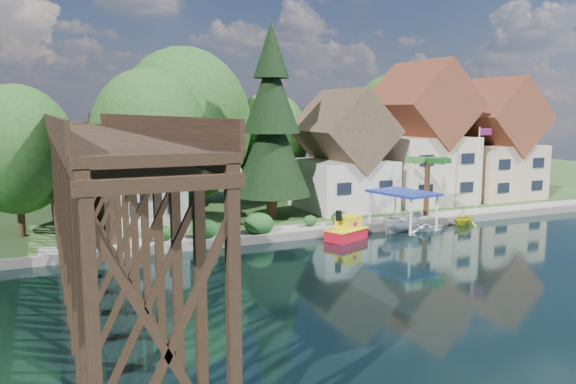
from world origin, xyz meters
The scene contains 18 objects.
ground centered at (0.00, 0.00, 0.00)m, with size 140.00×140.00×0.00m, color black.
bank centered at (0.00, 34.00, 0.25)m, with size 140.00×52.00×0.50m, color #29481C.
seawall centered at (4.00, 8.00, 0.31)m, with size 60.00×0.40×0.62m, color slate.
promenade centered at (6.00, 9.30, 0.53)m, with size 50.00×2.60×0.06m, color gray.
trestle_bridge centered at (-16.00, 5.17, 5.35)m, with size 4.12×44.18×9.30m.
house_left centered at (7.00, 16.00, 5.14)m, with size 7.64×8.64×11.02m.
house_center centered at (16.00, 16.50, 6.42)m, with size 8.65×9.18×13.89m.
house_right centered at (25.00, 16.00, 5.78)m, with size 8.15×8.64×12.45m.
shed centered at (-11.00, 14.50, 3.83)m, with size 5.09×5.40×7.85m.
bg_trees centered at (1.00, 21.25, 7.29)m, with size 49.90×13.30×10.57m.
shrubs centered at (-4.60, 9.26, 1.23)m, with size 15.76×2.47×1.70m.
conifer centered at (-0.89, 14.04, 8.25)m, with size 6.54×6.54×16.10m.
palm_tree centered at (11.65, 9.60, 5.19)m, with size 4.04×4.04×5.37m.
flagpole centered at (18.81, 11.14, 5.11)m, with size 1.12×0.47×7.52m.
tugboat centered at (1.99, 6.44, 0.71)m, with size 3.71×2.91×2.37m.
boat_white_a centered at (9.25, 6.83, 0.36)m, with size 2.51×3.51×0.73m, color white.
boat_canopy centered at (7.35, 6.98, 1.39)m, with size 4.30×5.57×3.24m.
boat_yellow centered at (13.67, 7.17, 0.70)m, with size 2.31×2.67×1.41m, color gold.
Camera 1 is at (-18.59, -29.03, 9.50)m, focal length 35.00 mm.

